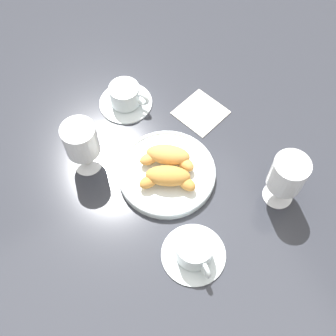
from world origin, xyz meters
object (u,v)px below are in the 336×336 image
juice_glass_left (81,142)px  juice_glass_right (287,176)px  coffee_cup_far (194,251)px  croissant_large (168,156)px  folded_napkin (201,112)px  croissant_small (168,177)px  pastry_plate (168,172)px  coffee_cup_near (126,97)px

juice_glass_left → juice_glass_right: same height
coffee_cup_far → juice_glass_left: juice_glass_left is taller
croissant_large → coffee_cup_far: (0.05, 0.22, -0.01)m
folded_napkin → juice_glass_left: bearing=2.3°
croissant_small → coffee_cup_far: 0.17m
croissant_large → juice_glass_right: 0.27m
croissant_large → juice_glass_left: bearing=-28.1°
pastry_plate → croissant_small: 0.04m
juice_glass_right → folded_napkin: juice_glass_right is taller
juice_glass_right → folded_napkin: bearing=-81.4°
coffee_cup_near → folded_napkin: (-0.16, 0.11, -0.02)m
croissant_large → folded_napkin: 0.18m
juice_glass_left → juice_glass_right: bearing=142.6°
coffee_cup_far → folded_napkin: (-0.19, -0.32, -0.02)m
croissant_small → croissant_large: bearing=-116.6°
croissant_small → juice_glass_left: 0.20m
pastry_plate → coffee_cup_near: (0.00, -0.24, 0.01)m
pastry_plate → coffee_cup_near: 0.24m
folded_napkin → juice_glass_right: bearing=98.6°
croissant_large → croissant_small: bearing=63.4°
pastry_plate → coffee_cup_near: coffee_cup_near is taller
pastry_plate → juice_glass_left: size_ratio=1.62×
pastry_plate → croissant_small: (0.01, 0.03, 0.03)m
folded_napkin → croissant_small: bearing=41.8°
folded_napkin → croissant_large: bearing=35.2°
croissant_large → folded_napkin: croissant_large is taller
pastry_plate → juice_glass_right: juice_glass_right is taller
coffee_cup_near → coffee_cup_far: size_ratio=1.00×
croissant_small → juice_glass_right: bearing=147.9°
croissant_large → juice_glass_right: (-0.19, 0.18, 0.05)m
coffee_cup_near → folded_napkin: coffee_cup_near is taller
coffee_cup_far → juice_glass_right: 0.25m
croissant_large → folded_napkin: size_ratio=1.08×
pastry_plate → croissant_large: bearing=-115.8°
coffee_cup_near → juice_glass_right: juice_glass_right is taller
pastry_plate → coffee_cup_far: coffee_cup_far is taller
coffee_cup_near → coffee_cup_far: same height
pastry_plate → juice_glass_left: (0.16, -0.11, 0.08)m
juice_glass_left → folded_napkin: juice_glass_left is taller
coffee_cup_near → juice_glass_left: bearing=39.0°
croissant_small → coffee_cup_far: croissant_small is taller
croissant_large → folded_napkin: bearing=-144.8°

